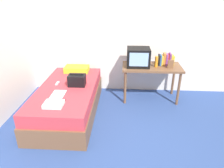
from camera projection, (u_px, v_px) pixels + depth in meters
The scene contains 14 objects.
ground_plane at pixel (116, 147), 2.96m from camera, with size 8.00×8.00×0.00m, color #2D4784.
wall_back at pixel (120, 32), 4.23m from camera, with size 5.20×0.10×2.60m, color silver.
bed at pixel (68, 100), 3.70m from camera, with size 1.00×2.00×0.53m.
desk at pixel (151, 70), 4.06m from camera, with size 1.16×0.60×0.73m.
tv at pixel (138, 57), 3.94m from camera, with size 0.44×0.39×0.36m.
water_bottle at pixel (156, 62), 3.92m from camera, with size 0.06×0.06×0.21m, color orange.
book_row at pixel (166, 60), 4.03m from camera, with size 0.30×0.16×0.25m.
picture_frame at pixel (171, 64), 3.86m from camera, with size 0.11×0.02×0.16m, color brown.
pillow at pixel (77, 69), 4.26m from camera, with size 0.49×0.30×0.11m, color yellow.
handbag at pixel (77, 80), 3.60m from camera, with size 0.30×0.20×0.22m.
magazine at pixel (58, 94), 3.32m from camera, with size 0.21×0.29×0.01m, color white.
remote_dark at pixel (63, 102), 3.07m from camera, with size 0.04×0.16×0.02m, color black.
remote_silver at pixel (57, 83), 3.70m from camera, with size 0.04×0.14×0.02m, color #B7B7BC.
folded_towel at pixel (54, 104), 2.98m from camera, with size 0.28×0.22×0.06m, color white.
Camera 1 is at (0.09, -2.31, 2.07)m, focal length 32.41 mm.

